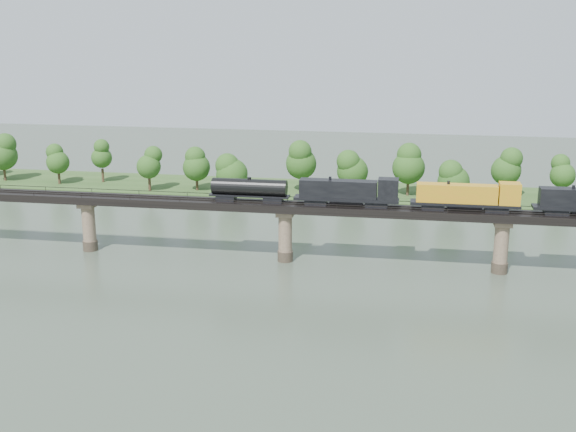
# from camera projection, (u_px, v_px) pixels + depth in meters

# --- Properties ---
(ground) EXTENTS (400.00, 400.00, 0.00)m
(ground) POSITION_uv_depth(u_px,v_px,m) (252.00, 322.00, 110.76)
(ground) COLOR #344133
(ground) RESTS_ON ground
(far_bank) EXTENTS (300.00, 24.00, 1.60)m
(far_bank) POSITION_uv_depth(u_px,v_px,m) (321.00, 193.00, 191.42)
(far_bank) COLOR #29471C
(far_bank) RESTS_ON ground
(bridge) EXTENTS (236.00, 30.00, 11.50)m
(bridge) POSITION_uv_depth(u_px,v_px,m) (285.00, 234.00, 137.88)
(bridge) COLOR #473A2D
(bridge) RESTS_ON ground
(bridge_superstructure) EXTENTS (220.00, 4.90, 0.75)m
(bridge_superstructure) POSITION_uv_depth(u_px,v_px,m) (285.00, 202.00, 136.22)
(bridge_superstructure) COLOR black
(bridge_superstructure) RESTS_ON bridge
(far_treeline) EXTENTS (289.06, 17.54, 13.60)m
(far_treeline) POSITION_uv_depth(u_px,v_px,m) (288.00, 165.00, 186.41)
(far_treeline) COLOR #382619
(far_treeline) RESTS_ON far_bank
(freight_train) EXTENTS (78.87, 3.07, 5.43)m
(freight_train) POSITION_uv_depth(u_px,v_px,m) (426.00, 195.00, 131.37)
(freight_train) COLOR black
(freight_train) RESTS_ON bridge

